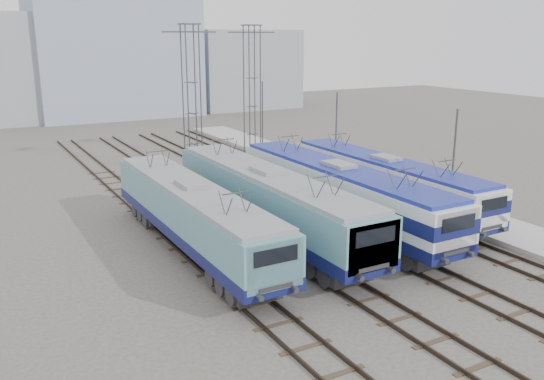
{
  "coord_description": "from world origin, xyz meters",
  "views": [
    {
      "loc": [
        -17.03,
        -21.93,
        11.09
      ],
      "look_at": [
        -0.94,
        7.0,
        2.21
      ],
      "focal_mm": 38.0,
      "sensor_mm": 36.0,
      "label": 1
    }
  ],
  "objects_px": {
    "locomotive_far_right": "(387,180)",
    "locomotive_center_right": "(340,190)",
    "locomotive_center_left": "(269,199)",
    "locomotive_far_left": "(194,213)",
    "mast_front": "(453,168)",
    "mast_rear": "(262,119)",
    "mast_mid": "(336,138)",
    "catenary_tower_west": "(192,93)",
    "catenary_tower_east": "(252,88)"
  },
  "relations": [
    {
      "from": "locomotive_far_right",
      "to": "mast_rear",
      "type": "bearing_deg",
      "value": 84.79
    },
    {
      "from": "locomotive_far_left",
      "to": "mast_front",
      "type": "height_order",
      "value": "mast_front"
    },
    {
      "from": "locomotive_far_left",
      "to": "locomotive_far_right",
      "type": "height_order",
      "value": "locomotive_far_left"
    },
    {
      "from": "catenary_tower_east",
      "to": "locomotive_far_right",
      "type": "bearing_deg",
      "value": -89.22
    },
    {
      "from": "catenary_tower_east",
      "to": "mast_mid",
      "type": "distance_m",
      "value": 10.69
    },
    {
      "from": "locomotive_center_left",
      "to": "locomotive_far_left",
      "type": "bearing_deg",
      "value": -179.34
    },
    {
      "from": "mast_front",
      "to": "mast_rear",
      "type": "distance_m",
      "value": 24.0
    },
    {
      "from": "catenary_tower_east",
      "to": "mast_mid",
      "type": "height_order",
      "value": "catenary_tower_east"
    },
    {
      "from": "locomotive_far_left",
      "to": "mast_rear",
      "type": "bearing_deg",
      "value": 53.96
    },
    {
      "from": "locomotive_far_left",
      "to": "mast_front",
      "type": "distance_m",
      "value": 15.68
    },
    {
      "from": "locomotive_far_left",
      "to": "mast_front",
      "type": "bearing_deg",
      "value": -10.71
    },
    {
      "from": "locomotive_center_left",
      "to": "catenary_tower_east",
      "type": "bearing_deg",
      "value": 65.32
    },
    {
      "from": "catenary_tower_east",
      "to": "mast_rear",
      "type": "bearing_deg",
      "value": 43.6
    },
    {
      "from": "locomotive_center_left",
      "to": "locomotive_center_right",
      "type": "xyz_separation_m",
      "value": [
        4.5,
        -0.42,
        0.02
      ]
    },
    {
      "from": "locomotive_center_left",
      "to": "catenary_tower_east",
      "type": "relative_size",
      "value": 1.57
    },
    {
      "from": "catenary_tower_west",
      "to": "mast_front",
      "type": "distance_m",
      "value": 22.0
    },
    {
      "from": "catenary_tower_east",
      "to": "mast_front",
      "type": "height_order",
      "value": "catenary_tower_east"
    },
    {
      "from": "catenary_tower_east",
      "to": "mast_rear",
      "type": "distance_m",
      "value": 4.28
    },
    {
      "from": "locomotive_far_left",
      "to": "catenary_tower_west",
      "type": "distance_m",
      "value": 18.91
    },
    {
      "from": "locomotive_center_left",
      "to": "mast_mid",
      "type": "relative_size",
      "value": 2.69
    },
    {
      "from": "catenary_tower_east",
      "to": "mast_front",
      "type": "bearing_deg",
      "value": -84.55
    },
    {
      "from": "locomotive_center_right",
      "to": "locomotive_far_right",
      "type": "distance_m",
      "value": 4.65
    },
    {
      "from": "locomotive_center_left",
      "to": "mast_front",
      "type": "bearing_deg",
      "value": -15.24
    },
    {
      "from": "catenary_tower_west",
      "to": "mast_mid",
      "type": "distance_m",
      "value": 12.16
    },
    {
      "from": "locomotive_far_right",
      "to": "locomotive_center_left",
      "type": "bearing_deg",
      "value": -175.24
    },
    {
      "from": "mast_front",
      "to": "locomotive_center_right",
      "type": "bearing_deg",
      "value": 158.26
    },
    {
      "from": "locomotive_center_left",
      "to": "mast_mid",
      "type": "xyz_separation_m",
      "value": [
        10.85,
        9.04,
        1.16
      ]
    },
    {
      "from": "mast_front",
      "to": "mast_mid",
      "type": "xyz_separation_m",
      "value": [
        0.0,
        12.0,
        0.0
      ]
    },
    {
      "from": "locomotive_far_left",
      "to": "mast_rear",
      "type": "distance_m",
      "value": 26.12
    },
    {
      "from": "locomotive_far_left",
      "to": "mast_mid",
      "type": "bearing_deg",
      "value": 30.65
    },
    {
      "from": "catenary_tower_east",
      "to": "mast_front",
      "type": "relative_size",
      "value": 1.71
    },
    {
      "from": "locomotive_center_right",
      "to": "locomotive_far_right",
      "type": "xyz_separation_m",
      "value": [
        4.5,
        1.17,
        -0.16
      ]
    },
    {
      "from": "locomotive_far_left",
      "to": "mast_front",
      "type": "xyz_separation_m",
      "value": [
        15.35,
        -2.9,
        1.29
      ]
    },
    {
      "from": "mast_front",
      "to": "mast_mid",
      "type": "bearing_deg",
      "value": 90.0
    },
    {
      "from": "locomotive_center_right",
      "to": "mast_rear",
      "type": "distance_m",
      "value": 22.42
    },
    {
      "from": "locomotive_center_right",
      "to": "catenary_tower_east",
      "type": "relative_size",
      "value": 1.54
    },
    {
      "from": "locomotive_far_right",
      "to": "mast_front",
      "type": "bearing_deg",
      "value": -63.47
    },
    {
      "from": "locomotive_center_left",
      "to": "catenary_tower_west",
      "type": "bearing_deg",
      "value": 82.48
    },
    {
      "from": "locomotive_center_right",
      "to": "mast_front",
      "type": "xyz_separation_m",
      "value": [
        6.35,
        -2.53,
        1.14
      ]
    },
    {
      "from": "locomotive_center_left",
      "to": "locomotive_center_right",
      "type": "bearing_deg",
      "value": -5.39
    },
    {
      "from": "catenary_tower_west",
      "to": "mast_front",
      "type": "xyz_separation_m",
      "value": [
        8.6,
        -20.0,
        -3.14
      ]
    },
    {
      "from": "locomotive_center_left",
      "to": "locomotive_far_right",
      "type": "relative_size",
      "value": 1.1
    },
    {
      "from": "locomotive_center_right",
      "to": "catenary_tower_west",
      "type": "relative_size",
      "value": 1.54
    },
    {
      "from": "locomotive_center_right",
      "to": "mast_rear",
      "type": "relative_size",
      "value": 2.64
    },
    {
      "from": "mast_front",
      "to": "mast_mid",
      "type": "distance_m",
      "value": 12.0
    },
    {
      "from": "locomotive_center_right",
      "to": "mast_rear",
      "type": "bearing_deg",
      "value": 73.52
    },
    {
      "from": "catenary_tower_east",
      "to": "mast_mid",
      "type": "xyz_separation_m",
      "value": [
        2.1,
        -10.0,
        -3.14
      ]
    },
    {
      "from": "mast_mid",
      "to": "locomotive_far_right",
      "type": "bearing_deg",
      "value": -102.57
    },
    {
      "from": "locomotive_far_right",
      "to": "mast_rear",
      "type": "distance_m",
      "value": 20.42
    },
    {
      "from": "locomotive_far_right",
      "to": "locomotive_center_right",
      "type": "bearing_deg",
      "value": -165.37
    }
  ]
}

